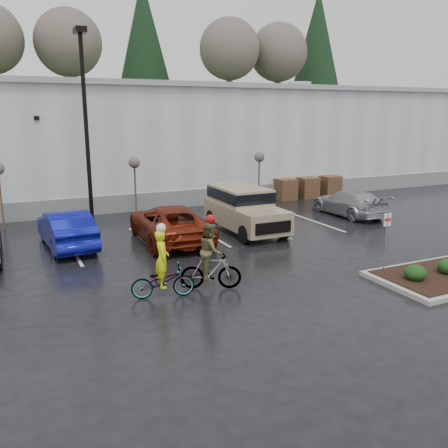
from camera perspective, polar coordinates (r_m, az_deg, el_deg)
name	(u,v)px	position (r m, az deg, el deg)	size (l,w,h in m)	color
ground	(294,294)	(14.96, 8.37, -8.31)	(120.00, 120.00, 0.00)	black
warehouse	(122,139)	(34.48, -12.17, 9.96)	(60.50, 15.50, 7.20)	#B9BDBF
wooded_ridge	(75,135)	(57.14, -17.49, 10.21)	(80.00, 25.00, 6.00)	#1D3B18
lamppost	(85,108)	(23.85, -16.39, 13.28)	(0.50, 1.00, 9.22)	black
sapling_mid	(134,166)	(25.49, -10.73, 6.88)	(0.60, 0.60, 3.20)	#4D2F1E
sapling_east	(259,160)	(28.29, 4.26, 7.68)	(0.60, 0.60, 3.20)	#4D2F1E
pallet_stack_a	(285,189)	(30.67, 7.37, 4.18)	(1.20, 1.20, 1.35)	#4D2F1E
pallet_stack_b	(307,187)	(31.61, 9.99, 4.36)	(1.20, 1.20, 1.35)	#4D2F1E
pallet_stack_c	(330,186)	(32.67, 12.59, 4.52)	(1.20, 1.20, 1.35)	#4D2F1E
shrub_a	(415,273)	(16.60, 22.04, -5.46)	(0.70, 0.70, 0.52)	black
shrub_b	(448,267)	(17.70, 25.38, -4.65)	(0.70, 0.70, 0.52)	black
fire_lane_sign	(386,235)	(16.99, 18.94, -1.29)	(0.30, 0.05, 2.20)	gray
car_blue	(66,229)	(20.60, -18.43, -0.57)	(1.65, 4.74, 1.56)	#0C1086
car_red	(170,223)	(20.63, -6.57, 0.09)	(2.63, 5.71, 1.59)	maroon
suv_tan	(246,210)	(22.05, 2.61, 1.65)	(2.20, 5.10, 2.06)	tan
car_far_silver	(349,203)	(26.60, 14.77, 2.51)	(1.95, 4.81, 1.39)	#A9ADB1
cyclist_hivis	(163,275)	(14.43, -7.40, -6.08)	(2.00, 1.05, 2.30)	#3F3F44
cyclist_olive	(211,262)	(14.94, -1.60, -4.64)	(1.92, 1.25, 2.41)	#3F3F44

